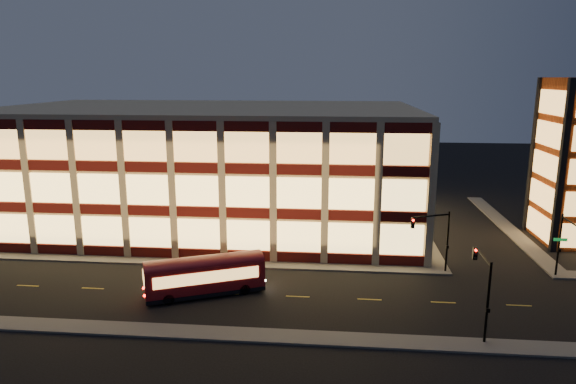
# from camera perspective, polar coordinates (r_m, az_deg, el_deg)

# --- Properties ---
(ground) EXTENTS (200.00, 200.00, 0.00)m
(ground) POSITION_cam_1_polar(r_m,az_deg,el_deg) (51.20, -9.74, -8.19)
(ground) COLOR black
(ground) RESTS_ON ground
(sidewalk_office_south) EXTENTS (54.00, 2.00, 0.15)m
(sidewalk_office_south) POSITION_cam_1_polar(r_m,az_deg,el_deg) (52.90, -12.62, -7.54)
(sidewalk_office_south) COLOR #514F4C
(sidewalk_office_south) RESTS_ON ground
(sidewalk_office_east) EXTENTS (2.00, 30.00, 0.15)m
(sidewalk_office_east) POSITION_cam_1_polar(r_m,az_deg,el_deg) (66.36, 13.93, -3.42)
(sidewalk_office_east) COLOR #514F4C
(sidewalk_office_east) RESTS_ON ground
(sidewalk_tower_west) EXTENTS (2.00, 30.00, 0.15)m
(sidewalk_tower_west) POSITION_cam_1_polar(r_m,az_deg,el_deg) (68.88, 23.02, -3.49)
(sidewalk_tower_west) COLOR #514F4C
(sidewalk_tower_west) RESTS_ON ground
(sidewalk_near) EXTENTS (100.00, 2.00, 0.15)m
(sidewalk_near) POSITION_cam_1_polar(r_m,az_deg,el_deg) (39.87, -14.73, -14.65)
(sidewalk_near) COLOR #514F4C
(sidewalk_near) RESTS_ON ground
(office_building) EXTENTS (50.45, 30.45, 14.50)m
(office_building) POSITION_cam_1_polar(r_m,az_deg,el_deg) (65.87, -8.62, 3.10)
(office_building) COLOR tan
(office_building) RESTS_ON ground
(traffic_signal_far) EXTENTS (3.79, 1.87, 6.00)m
(traffic_signal_far) POSITION_cam_1_polar(r_m,az_deg,el_deg) (49.25, 16.03, -4.31)
(traffic_signal_far) COLOR black
(traffic_signal_far) RESTS_ON ground
(traffic_signal_right) EXTENTS (1.20, 4.37, 6.00)m
(traffic_signal_right) POSITION_cam_1_polar(r_m,az_deg,el_deg) (51.79, 28.61, -4.58)
(traffic_signal_right) COLOR black
(traffic_signal_right) RESTS_ON ground
(traffic_signal_near) EXTENTS (0.32, 4.45, 6.00)m
(traffic_signal_near) POSITION_cam_1_polar(r_m,az_deg,el_deg) (39.17, 20.86, -9.09)
(traffic_signal_near) COLOR black
(traffic_signal_near) RESTS_ON ground
(trolley_bus) EXTENTS (10.08, 6.28, 3.36)m
(trolley_bus) POSITION_cam_1_polar(r_m,az_deg,el_deg) (44.41, -9.24, -8.92)
(trolley_bus) COLOR maroon
(trolley_bus) RESTS_ON ground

